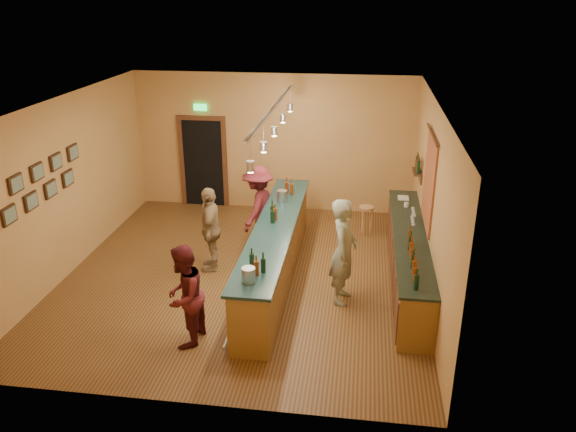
# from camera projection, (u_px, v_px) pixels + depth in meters

# --- Properties ---
(floor) EXTENTS (7.00, 7.00, 0.00)m
(floor) POSITION_uv_depth(u_px,v_px,m) (244.00, 275.00, 10.43)
(floor) COLOR #4F2B16
(floor) RESTS_ON ground
(ceiling) EXTENTS (6.50, 7.00, 0.02)m
(ceiling) POSITION_uv_depth(u_px,v_px,m) (239.00, 103.00, 9.22)
(ceiling) COLOR silver
(ceiling) RESTS_ON wall_back
(wall_back) EXTENTS (6.50, 0.02, 3.20)m
(wall_back) POSITION_uv_depth(u_px,v_px,m) (274.00, 143.00, 13.03)
(wall_back) COLOR #B88345
(wall_back) RESTS_ON floor
(wall_front) EXTENTS (6.50, 0.02, 3.20)m
(wall_front) POSITION_uv_depth(u_px,v_px,m) (179.00, 295.00, 6.61)
(wall_front) COLOR #B88345
(wall_front) RESTS_ON floor
(wall_left) EXTENTS (0.02, 7.00, 3.20)m
(wall_left) POSITION_uv_depth(u_px,v_px,m) (67.00, 186.00, 10.23)
(wall_left) COLOR #B88345
(wall_left) RESTS_ON floor
(wall_right) EXTENTS (0.02, 7.00, 3.20)m
(wall_right) POSITION_uv_depth(u_px,v_px,m) (431.00, 203.00, 9.41)
(wall_right) COLOR #B88345
(wall_right) RESTS_ON floor
(doorway) EXTENTS (1.15, 0.09, 2.48)m
(doorway) POSITION_uv_depth(u_px,v_px,m) (204.00, 160.00, 13.40)
(doorway) COLOR black
(doorway) RESTS_ON wall_back
(tapestry) EXTENTS (0.03, 1.40, 1.60)m
(tapestry) POSITION_uv_depth(u_px,v_px,m) (429.00, 181.00, 9.69)
(tapestry) COLOR maroon
(tapestry) RESTS_ON wall_right
(bottle_shelf) EXTENTS (0.17, 0.55, 0.54)m
(bottle_shelf) POSITION_uv_depth(u_px,v_px,m) (418.00, 166.00, 11.14)
(bottle_shelf) COLOR #432714
(bottle_shelf) RESTS_ON wall_right
(picture_grid) EXTENTS (0.06, 2.20, 0.70)m
(picture_grid) POSITION_uv_depth(u_px,v_px,m) (44.00, 181.00, 9.41)
(picture_grid) COLOR #382111
(picture_grid) RESTS_ON wall_left
(back_counter) EXTENTS (0.60, 4.55, 1.27)m
(back_counter) POSITION_uv_depth(u_px,v_px,m) (408.00, 257.00, 10.03)
(back_counter) COLOR brown
(back_counter) RESTS_ON floor
(tasting_bar) EXTENTS (0.73, 5.10, 1.38)m
(tasting_bar) POSITION_uv_depth(u_px,v_px,m) (275.00, 247.00, 10.12)
(tasting_bar) COLOR brown
(tasting_bar) RESTS_ON floor
(pendant_track) EXTENTS (0.11, 4.60, 0.50)m
(pendant_track) POSITION_uv_depth(u_px,v_px,m) (274.00, 117.00, 9.23)
(pendant_track) COLOR silver
(pendant_track) RESTS_ON ceiling
(bartender) EXTENTS (0.52, 0.72, 1.83)m
(bartender) POSITION_uv_depth(u_px,v_px,m) (344.00, 251.00, 9.27)
(bartender) COLOR gray
(bartender) RESTS_ON floor
(customer_a) EXTENTS (0.68, 0.83, 1.58)m
(customer_a) POSITION_uv_depth(u_px,v_px,m) (184.00, 296.00, 8.16)
(customer_a) COLOR #59191E
(customer_a) RESTS_ON floor
(customer_b) EXTENTS (0.53, 1.00, 1.62)m
(customer_b) POSITION_uv_depth(u_px,v_px,m) (211.00, 229.00, 10.40)
(customer_b) COLOR #997A51
(customer_b) RESTS_ON floor
(customer_c) EXTENTS (0.84, 1.21, 1.72)m
(customer_c) POSITION_uv_depth(u_px,v_px,m) (258.00, 207.00, 11.27)
(customer_c) COLOR #59191E
(customer_c) RESTS_ON floor
(bar_stool) EXTENTS (0.31, 0.31, 0.64)m
(bar_stool) POSITION_uv_depth(u_px,v_px,m) (366.00, 213.00, 11.98)
(bar_stool) COLOR #A7824B
(bar_stool) RESTS_ON floor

